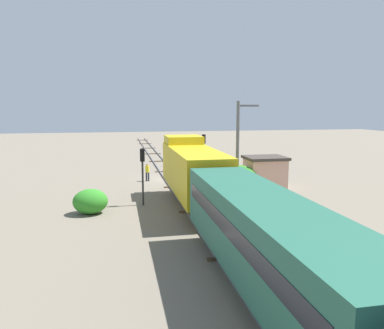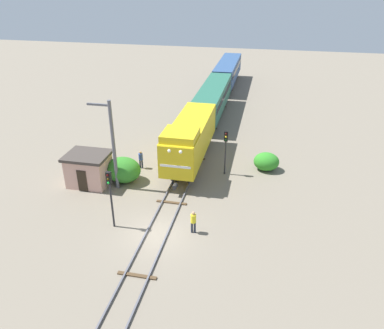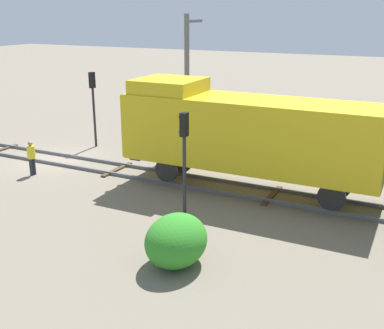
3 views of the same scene
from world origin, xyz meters
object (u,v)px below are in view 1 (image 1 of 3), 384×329
Objects in this scene: passenger_car_leading at (266,235)px; traffic_signal_mid at (142,166)px; worker_by_signal at (242,186)px; relay_hut at (265,172)px; catenary_mast at (238,142)px; worker_near_track at (147,171)px; locomotive at (193,168)px; traffic_signal_near at (204,148)px.

passenger_car_leading is 14.90m from traffic_signal_mid.
relay_hut is at bearing -160.59° from worker_by_signal.
catenary_mast is (-8.47, -4.16, 1.16)m from traffic_signal_mid.
passenger_car_leading reaches higher than worker_by_signal.
worker_near_track and worker_by_signal have the same top height.
catenary_mast is (-5.07, -5.33, 1.23)m from locomotive.
passenger_car_leading is at bearing 103.19° from traffic_signal_mid.
worker_by_signal is at bearing -159.01° from locomotive.
locomotive is 0.83× the size of passenger_car_leading.
locomotive is 2.67× the size of traffic_signal_near.
relay_hut is at bearing -86.90° from worker_near_track.
traffic_signal_near reaches higher than worker_by_signal.
passenger_car_leading is 20.01m from relay_hut.
traffic_signal_mid is at bearing 26.17° from catenary_mast.
worker_near_track is (5.60, 0.47, -2.02)m from traffic_signal_near.
relay_hut is (-3.30, -3.57, 0.40)m from worker_by_signal.
passenger_car_leading is at bearing 82.34° from traffic_signal_near.
relay_hut is (-4.30, 5.29, -1.62)m from traffic_signal_near.
locomotive is at bearing 46.44° from catenary_mast.
passenger_car_leading reaches higher than relay_hut.
catenary_mast reaches higher than relay_hut.
worker_near_track is 9.30m from catenary_mast.
locomotive reaches higher than passenger_car_leading.
catenary_mast reaches higher than worker_by_signal.
traffic_signal_near is (-3.20, -23.81, 0.49)m from passenger_car_leading.
worker_near_track is 1.00× the size of worker_by_signal.
worker_by_signal is (-1.00, 8.86, -2.02)m from traffic_signal_near.
catenary_mast is 3.57m from relay_hut.
locomotive is 3.31× the size of relay_hut.
worker_by_signal is 4.85m from catenary_mast.
traffic_signal_near is at bearing -111.39° from worker_by_signal.
worker_by_signal is 4.88m from relay_hut.
traffic_signal_near is 5.97m from worker_near_track.
relay_hut is (-10.90, -4.01, -1.45)m from traffic_signal_mid.
locomotive is 10.43m from worker_near_track.
locomotive is at bearing -137.45° from worker_near_track.
locomotive reaches higher than worker_near_track.
worker_by_signal is at bearing 96.44° from traffic_signal_near.
passenger_car_leading is 8.24× the size of worker_near_track.
passenger_car_leading is 15.60m from worker_by_signal.
worker_by_signal is at bearing 47.24° from relay_hut.
traffic_signal_mid is (3.40, -1.17, 0.07)m from locomotive.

